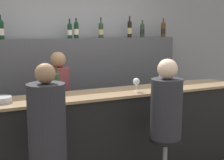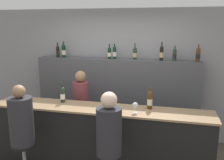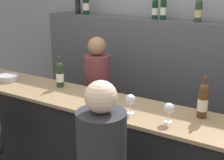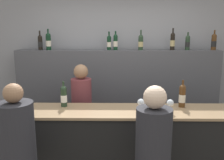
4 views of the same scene
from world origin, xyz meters
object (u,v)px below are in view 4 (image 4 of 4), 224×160
(wine_bottle_backbar_2, at_px, (109,43))
(wine_bottle_backbar_6, at_px, (188,43))
(guest_seated_left, at_px, (17,135))
(wine_glass_0, at_px, (141,103))
(metal_bowl, at_px, (10,107))
(wine_bottle_counter_1, at_px, (182,96))
(wine_bottle_backbar_7, at_px, (214,42))
(wine_bottle_counter_0, at_px, (64,96))
(wine_bottle_backbar_4, at_px, (141,42))
(wine_bottle_backbar_1, at_px, (48,41))
(guest_seated_right, at_px, (154,136))
(wine_bottle_backbar_5, at_px, (173,41))
(wine_bottle_backbar_0, at_px, (40,42))
(wine_glass_1, at_px, (170,103))
(wine_bottle_backbar_3, at_px, (116,42))
(bartender, at_px, (82,120))

(wine_bottle_backbar_2, height_order, wine_bottle_backbar_6, wine_bottle_backbar_2)
(guest_seated_left, bearing_deg, wine_bottle_backbar_6, 42.08)
(wine_glass_0, bearing_deg, metal_bowl, 176.39)
(wine_bottle_backbar_6, height_order, guest_seated_left, wine_bottle_backbar_6)
(wine_bottle_counter_1, xyz_separation_m, wine_bottle_backbar_7, (0.75, 1.10, 0.58))
(wine_bottle_counter_0, height_order, wine_bottle_backbar_4, wine_bottle_backbar_4)
(wine_bottle_backbar_1, height_order, wine_bottle_backbar_7, wine_bottle_backbar_1)
(guest_seated_right, bearing_deg, wine_bottle_backbar_2, 103.86)
(wine_bottle_backbar_1, xyz_separation_m, wine_bottle_backbar_5, (1.97, 0.00, 0.00))
(wine_bottle_counter_1, relative_size, metal_bowl, 1.55)
(wine_bottle_backbar_0, bearing_deg, wine_bottle_counter_1, -28.84)
(wine_bottle_counter_1, distance_m, wine_bottle_backbar_1, 2.24)
(wine_glass_1, xyz_separation_m, metal_bowl, (-1.83, 0.10, -0.08))
(wine_bottle_backbar_1, distance_m, wine_glass_0, 1.98)
(wine_glass_0, height_order, wine_glass_1, wine_glass_0)
(metal_bowl, bearing_deg, guest_seated_left, -63.21)
(wine_glass_1, relative_size, guest_seated_left, 0.18)
(metal_bowl, bearing_deg, wine_bottle_backbar_6, 27.39)
(wine_bottle_backbar_6, relative_size, metal_bowl, 1.32)
(wine_bottle_counter_0, distance_m, wine_bottle_backbar_3, 1.39)
(wine_bottle_counter_0, bearing_deg, wine_bottle_backbar_7, 26.91)
(wine_bottle_backbar_4, relative_size, wine_glass_1, 2.02)
(wine_bottle_backbar_2, xyz_separation_m, wine_bottle_backbar_7, (1.65, 0.00, 0.01))
(wine_bottle_backbar_7, distance_m, metal_bowl, 3.11)
(wine_glass_1, xyz_separation_m, guest_seated_right, (-0.26, -0.53, -0.16))
(wine_bottle_counter_1, xyz_separation_m, guest_seated_left, (-1.71, -0.75, -0.18))
(wine_bottle_backbar_5, bearing_deg, wine_bottle_backbar_0, -180.00)
(wine_bottle_counter_0, relative_size, wine_bottle_backbar_3, 1.04)
(wine_glass_1, xyz_separation_m, guest_seated_left, (-1.52, -0.53, -0.15))
(wine_bottle_counter_1, height_order, metal_bowl, wine_bottle_counter_1)
(wine_bottle_backbar_1, height_order, wine_glass_0, wine_bottle_backbar_1)
(guest_seated_right, bearing_deg, wine_bottle_backbar_4, 88.59)
(wine_bottle_backbar_6, xyz_separation_m, wine_glass_0, (-0.85, -1.32, -0.59))
(wine_bottle_backbar_7, relative_size, bartender, 0.21)
(wine_bottle_backbar_2, distance_m, wine_bottle_backbar_7, 1.65)
(wine_bottle_backbar_2, bearing_deg, bartender, -119.34)
(wine_bottle_backbar_2, height_order, bartender, wine_bottle_backbar_2)
(wine_bottle_backbar_5, distance_m, metal_bowl, 2.55)
(wine_glass_0, bearing_deg, wine_bottle_backbar_0, 138.40)
(wine_bottle_counter_1, height_order, wine_bottle_backbar_2, wine_bottle_backbar_2)
(wine_bottle_counter_0, relative_size, wine_bottle_backbar_5, 0.91)
(wine_bottle_counter_0, bearing_deg, wine_bottle_backbar_2, 64.86)
(wine_bottle_backbar_3, distance_m, guest_seated_left, 2.19)
(wine_bottle_backbar_4, distance_m, wine_bottle_backbar_5, 0.50)
(wine_bottle_backbar_7, height_order, guest_seated_left, wine_bottle_backbar_7)
(guest_seated_right, bearing_deg, wine_bottle_backbar_6, 67.01)
(wine_bottle_backbar_3, distance_m, guest_seated_right, 2.03)
(wine_bottle_backbar_3, bearing_deg, wine_bottle_backbar_0, 180.00)
(wine_bottle_backbar_3, height_order, wine_bottle_backbar_4, wine_bottle_backbar_4)
(bartender, bearing_deg, wine_bottle_counter_0, -108.48)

